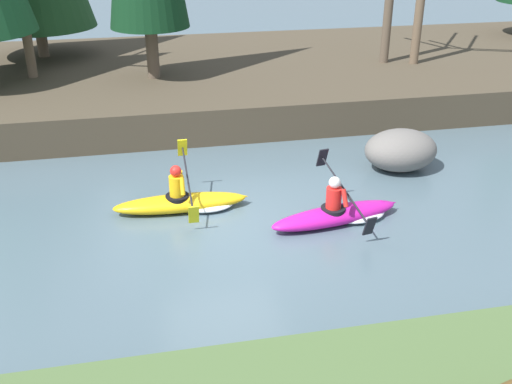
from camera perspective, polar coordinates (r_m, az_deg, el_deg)
ground_plane at (r=11.71m, az=-3.32°, el=-3.23°), size 90.00×90.00×0.00m
riverbank_far at (r=19.96m, az=-7.33°, el=10.57°), size 44.00×9.76×0.97m
bare_tree_mid_upstream at (r=19.07m, az=-21.40°, el=16.58°), size 2.60×2.57×4.63m
kayaker_lead at (r=11.86m, az=8.02°, el=-1.99°), size 2.79×2.06×1.20m
kayaker_middle at (r=12.27m, az=-6.70°, el=-0.89°), size 2.77×2.06×1.20m
boulder_midstream at (r=14.38m, az=13.62°, el=3.90°), size 1.71×1.34×0.97m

